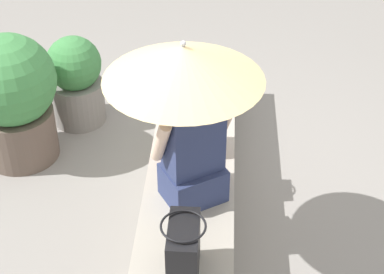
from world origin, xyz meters
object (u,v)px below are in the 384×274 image
(parasol, at_px, (183,63))
(handbag_black, at_px, (191,78))
(planter_near, at_px, (12,96))
(shoulder_bag_spare, at_px, (187,128))
(magazine, at_px, (197,117))
(person_seated, at_px, (193,145))
(planter_far, at_px, (76,80))
(tote_bag_canvas, at_px, (184,251))

(parasol, relative_size, handbag_black, 3.97)
(planter_near, bearing_deg, shoulder_bag_spare, -107.32)
(planter_near, bearing_deg, magazine, -90.93)
(parasol, bearing_deg, person_seated, -53.56)
(person_seated, height_order, shoulder_bag_spare, person_seated)
(handbag_black, bearing_deg, planter_near, 104.27)
(shoulder_bag_spare, relative_size, planter_near, 0.37)
(shoulder_bag_spare, height_order, planter_far, shoulder_bag_spare)
(magazine, bearing_deg, handbag_black, -13.87)
(shoulder_bag_spare, bearing_deg, person_seated, -171.49)
(handbag_black, bearing_deg, magazine, -169.25)
(tote_bag_canvas, height_order, planter_far, tote_bag_canvas)
(handbag_black, bearing_deg, parasol, -178.22)
(handbag_black, distance_m, magazine, 0.37)
(person_seated, relative_size, planter_near, 0.90)
(planter_far, bearing_deg, planter_near, 146.14)
(parasol, distance_m, planter_near, 1.78)
(tote_bag_canvas, bearing_deg, planter_far, 26.84)
(magazine, bearing_deg, planter_far, 37.67)
(parasol, height_order, planter_near, parasol)
(shoulder_bag_spare, distance_m, magazine, 0.42)
(person_seated, height_order, planter_far, person_seated)
(shoulder_bag_spare, relative_size, planter_far, 0.50)
(magazine, height_order, planter_far, planter_far)
(tote_bag_canvas, distance_m, shoulder_bag_spare, 1.08)
(person_seated, xyz_separation_m, handbag_black, (1.18, 0.09, -0.26))
(parasol, bearing_deg, planter_near, 55.49)
(parasol, xyz_separation_m, shoulder_bag_spare, (0.50, 0.02, -0.76))
(parasol, distance_m, shoulder_bag_spare, 0.91)
(planter_near, bearing_deg, handbag_black, -75.73)
(planter_far, bearing_deg, magazine, -117.70)
(planter_far, bearing_deg, shoulder_bag_spare, -133.57)
(shoulder_bag_spare, bearing_deg, handbag_black, 1.37)
(handbag_black, xyz_separation_m, tote_bag_canvas, (-1.81, -0.07, 0.05))
(planter_near, bearing_deg, person_seated, -122.49)
(handbag_black, height_order, magazine, handbag_black)
(parasol, xyz_separation_m, magazine, (0.88, -0.03, -0.93))
(person_seated, relative_size, parasol, 0.85)
(magazine, xyz_separation_m, planter_far, (0.52, 1.00, -0.04))
(parasol, bearing_deg, handbag_black, 1.78)
(tote_bag_canvas, height_order, magazine, tote_bag_canvas)
(person_seated, distance_m, magazine, 0.92)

